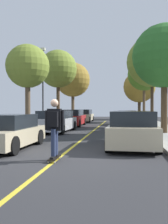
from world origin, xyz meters
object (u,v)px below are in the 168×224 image
parked_car_right_near (128,122)px  skateboarder (54,125)px  parked_car_left_nearest (8,132)px  parked_car_left_far (72,118)px  street_tree_right_nearest (164,56)px  street_tree_right_farthest (139,87)px  streetlamp (43,82)px  parked_car_right_far (127,118)px  street_tree_left_nearest (28,67)px  street_tree_right_far (144,75)px  skateboard (55,158)px  street_tree_left_near (58,69)px  parked_car_left_farthest (84,116)px  street_tree_left_far (73,80)px  parked_car_left_near (55,121)px  parked_car_right_nearest (133,129)px  street_tree_right_near (152,62)px

parked_car_right_near → skateboarder: skateboarder is taller
parked_car_left_nearest → parked_car_left_far: size_ratio=0.86×
street_tree_right_nearest → street_tree_right_farthest: bearing=90.0°
parked_car_left_far → streetlamp: (-1.75, -2.91, 2.89)m
parked_car_right_far → street_tree_right_nearest: size_ratio=0.71×
street_tree_left_nearest → street_tree_right_far: street_tree_right_far is taller
parked_car_right_far → skateboard: parked_car_right_far is taller
street_tree_left_near → street_tree_right_nearest: bearing=-47.9°
parked_car_left_farthest → parked_car_right_far: size_ratio=1.02×
parked_car_left_far → street_tree_right_nearest: bearing=-45.5°
street_tree_right_nearest → street_tree_right_farthest: (-0.00, 21.33, 0.01)m
street_tree_left_far → street_tree_right_far: size_ratio=1.06×
parked_car_left_near → parked_car_right_nearest: 7.57m
parked_car_left_nearest → street_tree_right_near: bearing=60.7°
parked_car_right_far → street_tree_right_nearest: 9.95m
street_tree_right_nearest → streetlamp: size_ratio=1.03×
street_tree_left_nearest → skateboard: 11.11m
parked_car_left_near → parked_car_right_far: (4.76, 7.87, -0.03)m
street_tree_left_near → streetlamp: bearing=-87.7°
street_tree_left_near → skateboarder: street_tree_left_near is taller
parked_car_left_far → parked_car_left_farthest: parked_car_left_far is taller
parked_car_left_near → skateboard: parked_car_left_near is taller
parked_car_left_nearest → parked_car_right_nearest: size_ratio=0.87×
parked_car_right_near → street_tree_right_near: size_ratio=0.56×
street_tree_left_near → skateboard: (4.35, -17.64, -5.37)m
parked_car_left_far → parked_car_right_near: bearing=-46.6°
street_tree_right_near → skateboarder: street_tree_right_near is taller
street_tree_right_farthest → streetlamp: 19.36m
parked_car_left_nearest → street_tree_right_farthest: size_ratio=0.61×
parked_car_right_near → street_tree_left_near: bearing=130.7°
street_tree_right_farthest → parked_car_left_near: bearing=-108.4°
street_tree_left_nearest → street_tree_right_near: size_ratio=0.79×
street_tree_left_near → skateboarder: size_ratio=4.22×
street_tree_left_near → streetlamp: (0.23, -5.71, -1.86)m
parked_car_left_farthest → street_tree_right_farthest: street_tree_right_farthest is taller
street_tree_left_near → street_tree_right_farthest: 14.60m
parked_car_right_nearest → parked_car_right_near: (0.00, 6.64, -0.05)m
street_tree_right_nearest → skateboard: (-4.38, -7.98, -4.45)m
street_tree_right_far → skateboard: street_tree_right_far is taller
parked_car_left_far → street_tree_left_far: size_ratio=0.64×
streetlamp → parked_car_right_far: bearing=37.6°
street_tree_left_nearest → street_tree_right_far: size_ratio=0.82×
parked_car_left_nearest → street_tree_right_near: (6.74, 12.01, 4.66)m
street_tree_left_nearest → street_tree_left_far: 16.18m
parked_car_left_nearest → parked_car_right_far: bearing=72.3°
parked_car_left_near → skateboarder: (2.36, -9.09, 0.37)m
parked_car_left_far → street_tree_right_near: (6.74, -0.83, 4.59)m
street_tree_left_far → skateboard: 26.32m
parked_car_left_far → parked_car_right_near: parked_car_left_far is taller
street_tree_left_far → street_tree_left_nearest: bearing=-90.0°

